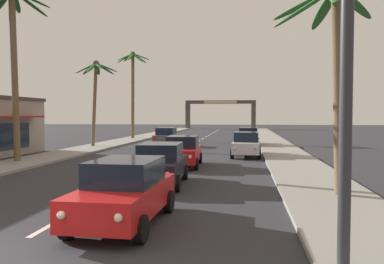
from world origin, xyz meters
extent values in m
cube|color=gray|center=(7.80, 20.00, 0.07)|extent=(3.20, 110.00, 0.14)
cube|color=gray|center=(-7.80, 20.00, 0.07)|extent=(3.20, 110.00, 0.14)
cube|color=silver|center=(0.00, 2.79, 0.00)|extent=(0.16, 2.00, 0.01)
cube|color=silver|center=(0.00, 6.95, 0.00)|extent=(0.16, 2.00, 0.01)
cube|color=silver|center=(0.00, 11.10, 0.00)|extent=(0.16, 2.00, 0.01)
cube|color=silver|center=(0.00, 15.26, 0.00)|extent=(0.16, 2.00, 0.01)
cube|color=silver|center=(0.00, 19.42, 0.00)|extent=(0.16, 2.00, 0.01)
cube|color=silver|center=(0.00, 23.58, 0.00)|extent=(0.16, 2.00, 0.01)
cube|color=silver|center=(0.00, 27.73, 0.00)|extent=(0.16, 2.00, 0.01)
cube|color=silver|center=(0.00, 31.89, 0.00)|extent=(0.16, 2.00, 0.01)
cube|color=silver|center=(0.00, 36.05, 0.00)|extent=(0.16, 2.00, 0.01)
cube|color=silver|center=(0.00, 40.21, 0.00)|extent=(0.16, 2.00, 0.01)
cube|color=silver|center=(0.00, 44.36, 0.00)|extent=(0.16, 2.00, 0.01)
cube|color=silver|center=(0.00, 48.52, 0.00)|extent=(0.16, 2.00, 0.01)
cube|color=silver|center=(0.00, 52.68, 0.00)|extent=(0.16, 2.00, 0.01)
cube|color=silver|center=(0.00, 56.84, 0.00)|extent=(0.16, 2.00, 0.01)
cube|color=silver|center=(0.00, 60.99, 0.00)|extent=(0.16, 2.00, 0.01)
cube|color=silver|center=(0.00, 65.15, 0.00)|extent=(0.16, 2.00, 0.01)
cube|color=silver|center=(0.00, 69.31, 0.00)|extent=(0.16, 2.00, 0.01)
cylinder|color=#2D2D33|center=(6.67, 0.51, 3.67)|extent=(0.22, 0.22, 7.34)
cube|color=red|center=(1.86, 3.19, 0.68)|extent=(1.88, 4.35, 0.72)
cube|color=black|center=(1.86, 3.34, 1.36)|extent=(1.66, 2.24, 0.64)
cylinder|color=black|center=(2.68, 1.75, 0.32)|extent=(0.24, 0.65, 0.64)
cylinder|color=black|center=(0.95, 1.80, 0.32)|extent=(0.24, 0.65, 0.64)
cylinder|color=black|center=(2.76, 4.59, 0.32)|extent=(0.24, 0.65, 0.64)
cylinder|color=black|center=(1.03, 4.64, 0.32)|extent=(0.24, 0.65, 0.64)
sphere|color=#F9EFC6|center=(2.42, 1.01, 0.76)|extent=(0.18, 0.18, 0.18)
sphere|color=#F9EFC6|center=(1.18, 1.04, 0.76)|extent=(0.18, 0.18, 0.18)
cube|color=red|center=(2.58, 5.33, 0.78)|extent=(0.24, 0.07, 0.20)
cube|color=red|center=(1.26, 5.37, 0.78)|extent=(0.24, 0.07, 0.20)
cube|color=black|center=(1.55, 9.00, 0.68)|extent=(1.96, 4.38, 0.72)
cube|color=black|center=(1.54, 9.15, 1.36)|extent=(1.70, 2.27, 0.64)
cylinder|color=black|center=(2.48, 7.63, 0.32)|extent=(0.25, 0.65, 0.64)
cylinder|color=black|center=(0.75, 7.55, 0.32)|extent=(0.25, 0.65, 0.64)
cylinder|color=black|center=(2.35, 10.46, 0.32)|extent=(0.25, 0.65, 0.64)
cylinder|color=black|center=(0.62, 10.38, 0.32)|extent=(0.25, 0.65, 0.64)
sphere|color=#F9EFC6|center=(2.27, 6.87, 0.76)|extent=(0.18, 0.18, 0.18)
sphere|color=#F9EFC6|center=(1.03, 6.81, 0.76)|extent=(0.18, 0.18, 0.18)
cube|color=red|center=(2.11, 11.19, 0.78)|extent=(0.24, 0.07, 0.20)
cube|color=red|center=(0.79, 11.13, 0.78)|extent=(0.24, 0.07, 0.20)
cube|color=red|center=(1.56, 14.82, 0.68)|extent=(1.93, 4.37, 0.72)
cube|color=black|center=(1.55, 14.97, 1.36)|extent=(1.69, 2.26, 0.64)
cylinder|color=black|center=(2.48, 13.43, 0.32)|extent=(0.25, 0.65, 0.64)
cylinder|color=black|center=(0.75, 13.36, 0.32)|extent=(0.25, 0.65, 0.64)
cylinder|color=black|center=(2.36, 16.27, 0.32)|extent=(0.25, 0.65, 0.64)
cylinder|color=black|center=(0.64, 16.20, 0.32)|extent=(0.25, 0.65, 0.64)
sphere|color=#F9EFC6|center=(2.27, 12.67, 0.76)|extent=(0.18, 0.18, 0.18)
sphere|color=#F9EFC6|center=(1.03, 12.62, 0.76)|extent=(0.18, 0.18, 0.18)
cube|color=red|center=(2.13, 17.00, 0.78)|extent=(0.24, 0.07, 0.20)
cube|color=red|center=(0.81, 16.95, 0.78)|extent=(0.24, 0.07, 0.20)
cube|color=#4C515B|center=(-2.20, 29.12, 0.68)|extent=(1.82, 4.33, 0.72)
cube|color=black|center=(-2.19, 28.97, 1.36)|extent=(1.63, 2.22, 0.64)
cylinder|color=black|center=(-3.08, 30.52, 0.32)|extent=(0.23, 0.64, 0.64)
cylinder|color=black|center=(-1.35, 30.55, 0.32)|extent=(0.23, 0.64, 0.64)
cylinder|color=black|center=(-3.04, 27.68, 0.32)|extent=(0.23, 0.64, 0.64)
cylinder|color=black|center=(-1.31, 27.71, 0.32)|extent=(0.23, 0.64, 0.64)
sphere|color=#B2B2AD|center=(-2.85, 31.28, 0.76)|extent=(0.18, 0.18, 0.18)
sphere|color=#B2B2AD|center=(-1.61, 31.29, 0.76)|extent=(0.18, 0.18, 0.18)
cube|color=red|center=(-2.82, 26.95, 0.78)|extent=(0.24, 0.06, 0.20)
cube|color=red|center=(-1.50, 26.97, 0.78)|extent=(0.24, 0.06, 0.20)
cube|color=silver|center=(5.07, 20.35, 0.68)|extent=(1.90, 4.36, 0.72)
cube|color=black|center=(5.07, 20.50, 1.36)|extent=(1.67, 2.25, 0.64)
cylinder|color=black|center=(5.88, 18.90, 0.32)|extent=(0.24, 0.65, 0.64)
cylinder|color=black|center=(4.16, 18.96, 0.32)|extent=(0.24, 0.65, 0.64)
cylinder|color=black|center=(5.98, 21.74, 0.32)|extent=(0.24, 0.65, 0.64)
cylinder|color=black|center=(4.25, 21.80, 0.32)|extent=(0.24, 0.65, 0.64)
sphere|color=#B2B2AD|center=(5.62, 18.16, 0.76)|extent=(0.18, 0.18, 0.18)
sphere|color=#B2B2AD|center=(4.38, 18.20, 0.76)|extent=(0.18, 0.18, 0.18)
cube|color=red|center=(5.80, 22.49, 0.78)|extent=(0.24, 0.07, 0.20)
cube|color=red|center=(4.48, 22.53, 0.78)|extent=(0.24, 0.07, 0.20)
cube|color=maroon|center=(5.31, 29.76, 0.68)|extent=(1.92, 4.36, 0.72)
cube|color=black|center=(5.31, 29.91, 1.36)|extent=(1.68, 2.26, 0.64)
cylinder|color=black|center=(6.12, 28.31, 0.32)|extent=(0.24, 0.65, 0.64)
cylinder|color=black|center=(4.39, 28.37, 0.32)|extent=(0.24, 0.65, 0.64)
cylinder|color=black|center=(6.22, 31.15, 0.32)|extent=(0.24, 0.65, 0.64)
cylinder|color=black|center=(4.50, 31.21, 0.32)|extent=(0.24, 0.65, 0.64)
sphere|color=#B2B2AD|center=(5.85, 27.57, 0.76)|extent=(0.18, 0.18, 0.18)
sphere|color=#B2B2AD|center=(4.61, 27.61, 0.76)|extent=(0.18, 0.18, 0.18)
cube|color=red|center=(6.05, 31.89, 0.78)|extent=(0.24, 0.07, 0.20)
cube|color=red|center=(4.73, 31.94, 0.78)|extent=(0.24, 0.07, 0.20)
cylinder|color=brown|center=(-8.35, 14.87, 4.98)|extent=(0.55, 0.37, 9.96)
ellipsoid|color=#236028|center=(-7.70, 15.57, 9.42)|extent=(1.81, 1.74, 1.38)
ellipsoid|color=#236028|center=(-8.85, 15.93, 9.67)|extent=(1.20, 2.30, 0.91)
ellipsoid|color=#236028|center=(-9.37, 15.24, 9.38)|extent=(2.06, 1.12, 1.46)
cylinder|color=brown|center=(-8.09, 26.45, 3.62)|extent=(0.67, 0.30, 7.24)
ellipsoid|color=#236028|center=(-7.00, 26.63, 6.97)|extent=(1.93, 0.76, 0.87)
ellipsoid|color=#236028|center=(-7.31, 27.13, 6.91)|extent=(1.52, 1.66, 0.98)
ellipsoid|color=#236028|center=(-8.11, 27.33, 6.92)|extent=(0.82, 1.90, 0.96)
ellipsoid|color=#236028|center=(-8.68, 26.88, 6.90)|extent=(1.80, 1.24, 1.00)
ellipsoid|color=#236028|center=(-8.66, 26.04, 6.86)|extent=(1.78, 1.21, 1.07)
ellipsoid|color=#236028|center=(-7.95, 25.60, 6.85)|extent=(0.51, 1.81, 1.11)
ellipsoid|color=#236028|center=(-7.34, 25.71, 7.01)|extent=(1.47, 1.77, 0.79)
sphere|color=#4C4223|center=(-7.90, 26.45, 7.29)|extent=(0.60, 0.60, 0.60)
cylinder|color=brown|center=(-7.97, 38.03, 4.92)|extent=(0.47, 0.38, 9.85)
ellipsoid|color=#2D702D|center=(-6.95, 38.16, 9.58)|extent=(2.06, 0.65, 0.87)
ellipsoid|color=#2D702D|center=(-7.30, 38.73, 9.47)|extent=(1.60, 1.71, 1.07)
ellipsoid|color=#2D702D|center=(-7.70, 39.03, 9.70)|extent=(0.86, 2.12, 0.64)
ellipsoid|color=#2D702D|center=(-8.66, 38.72, 9.62)|extent=(1.76, 1.69, 0.79)
ellipsoid|color=#2D702D|center=(-8.82, 37.89, 9.41)|extent=(1.92, 0.68, 1.20)
ellipsoid|color=#2D702D|center=(-8.70, 37.48, 9.48)|extent=(1.82, 1.46, 1.06)
ellipsoid|color=#2D702D|center=(-7.95, 37.11, 9.44)|extent=(0.43, 1.92, 1.13)
ellipsoid|color=#2D702D|center=(-7.19, 37.53, 9.39)|extent=(1.76, 1.38, 1.23)
sphere|color=#4C4223|center=(-7.93, 38.03, 9.90)|extent=(0.60, 0.60, 0.60)
cylinder|color=brown|center=(8.07, 7.20, 3.48)|extent=(0.60, 0.38, 6.98)
ellipsoid|color=#2D702D|center=(8.76, 8.09, 6.74)|extent=(1.93, 2.08, 0.79)
ellipsoid|color=#2D702D|center=(7.76, 8.34, 6.62)|extent=(0.79, 2.41, 1.02)
ellipsoid|color=#2D702D|center=(6.97, 7.88, 6.73)|extent=(2.23, 1.71, 0.82)
ellipsoid|color=#2D702D|center=(6.91, 7.04, 6.40)|extent=(2.22, 0.73, 1.44)
cube|color=#423D38|center=(-6.77, 74.73, 2.58)|extent=(0.90, 0.90, 5.16)
cube|color=#423D38|center=(6.77, 74.73, 2.58)|extent=(0.90, 0.90, 5.16)
cube|color=#423D38|center=(0.00, 74.73, 5.51)|extent=(14.43, 0.60, 0.70)
cube|color=tan|center=(0.00, 74.41, 5.51)|extent=(6.77, 0.08, 0.56)
camera|label=1|loc=(4.93, -6.61, 2.84)|focal=36.90mm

